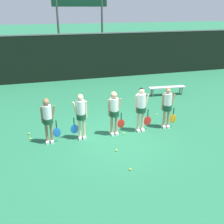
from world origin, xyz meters
name	(u,v)px	position (x,y,z in m)	size (l,w,h in m)	color
ground_plane	(112,134)	(0.00, 0.00, 0.00)	(140.00, 140.00, 0.00)	#216642
fence_windscreen	(76,57)	(0.00, 8.41, 1.50)	(60.00, 0.08, 2.98)	black
scoreboard	(80,7)	(0.63, 9.84, 4.48)	(3.65, 0.15, 5.72)	#515156
bench_courtside	(167,88)	(4.20, 3.77, 0.41)	(2.06, 0.54, 0.47)	#B2B2B7
player_0	(48,117)	(-2.32, 0.01, 0.99)	(0.62, 0.35, 1.66)	#8C664C
player_1	(81,113)	(-1.17, 0.00, 1.01)	(0.63, 0.34, 1.71)	beige
player_2	(114,110)	(0.07, 0.00, 1.01)	(0.65, 0.37, 1.69)	tan
player_3	(141,106)	(1.13, 0.00, 1.05)	(0.68, 0.39, 1.76)	beige
player_4	(167,105)	(2.24, 0.02, 0.96)	(0.65, 0.37, 1.64)	tan
tennis_ball_0	(130,169)	(-0.14, -2.41, 0.03)	(0.07, 0.07, 0.07)	#CCE033
tennis_ball_1	(156,114)	(2.43, 1.30, 0.03)	(0.06, 0.06, 0.06)	#CCE033
tennis_ball_3	(30,139)	(-3.00, 0.45, 0.03)	(0.07, 0.07, 0.07)	#CCE033
tennis_ball_4	(29,134)	(-3.05, 0.88, 0.04)	(0.07, 0.07, 0.07)	#CCE033
tennis_ball_5	(116,150)	(-0.22, -1.24, 0.03)	(0.07, 0.07, 0.07)	#CCE033
tennis_ball_6	(124,133)	(0.42, -0.10, 0.03)	(0.07, 0.07, 0.07)	#CCE033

